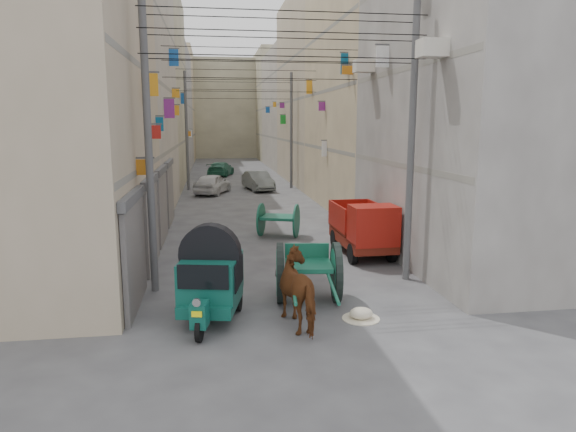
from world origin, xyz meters
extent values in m
plane|color=#414144|center=(0.00, 0.00, 0.00)|extent=(140.00, 140.00, 0.00)
cube|color=gray|center=(-4.12, 8.00, 3.20)|extent=(0.25, 9.80, 0.18)
cube|color=gray|center=(-4.12, 8.00, 6.20)|extent=(0.25, 9.80, 0.18)
cube|color=#B0A797|center=(-8.00, 19.00, 6.00)|extent=(8.00, 12.00, 12.00)
cube|color=gray|center=(-4.12, 19.00, 3.20)|extent=(0.25, 11.76, 0.18)
cube|color=gray|center=(-4.12, 19.00, 6.20)|extent=(0.25, 11.76, 0.18)
cube|color=gray|center=(-4.12, 19.00, 9.20)|extent=(0.25, 11.76, 0.18)
cube|color=#B8B091|center=(-8.00, 32.00, 7.00)|extent=(8.00, 14.00, 14.00)
cube|color=gray|center=(-4.12, 32.00, 3.20)|extent=(0.25, 13.72, 0.18)
cube|color=gray|center=(-4.12, 32.00, 6.20)|extent=(0.25, 13.72, 0.18)
cube|color=gray|center=(-4.12, 32.00, 9.20)|extent=(0.25, 13.72, 0.18)
cube|color=#A09C96|center=(-8.00, 46.00, 5.90)|extent=(8.00, 14.00, 11.80)
cube|color=gray|center=(-4.12, 46.00, 3.20)|extent=(0.25, 13.72, 0.18)
cube|color=gray|center=(-4.12, 46.00, 6.20)|extent=(0.25, 13.72, 0.18)
cube|color=gray|center=(-4.12, 46.00, 9.20)|extent=(0.25, 13.72, 0.18)
cube|color=tan|center=(-8.00, 59.00, 6.75)|extent=(8.00, 12.00, 13.50)
cube|color=gray|center=(-4.12, 59.00, 3.20)|extent=(0.25, 11.76, 0.18)
cube|color=gray|center=(-4.12, 59.00, 6.20)|extent=(0.25, 11.76, 0.18)
cube|color=gray|center=(-4.12, 59.00, 9.20)|extent=(0.25, 11.76, 0.18)
cube|color=#A09C96|center=(8.00, 8.00, 6.50)|extent=(8.00, 10.00, 13.00)
cube|color=gray|center=(4.12, 8.00, 3.20)|extent=(0.25, 9.80, 0.18)
cube|color=gray|center=(4.12, 8.00, 6.20)|extent=(0.25, 9.80, 0.18)
cube|color=tan|center=(8.00, 19.00, 6.00)|extent=(8.00, 12.00, 12.00)
cube|color=gray|center=(4.12, 19.00, 3.20)|extent=(0.25, 11.76, 0.18)
cube|color=gray|center=(4.12, 19.00, 6.20)|extent=(0.25, 11.76, 0.18)
cube|color=gray|center=(4.12, 19.00, 9.20)|extent=(0.25, 11.76, 0.18)
cube|color=tan|center=(8.00, 32.00, 7.00)|extent=(8.00, 14.00, 14.00)
cube|color=gray|center=(4.12, 32.00, 3.20)|extent=(0.25, 13.72, 0.18)
cube|color=gray|center=(4.12, 32.00, 6.20)|extent=(0.25, 13.72, 0.18)
cube|color=gray|center=(4.12, 32.00, 9.20)|extent=(0.25, 13.72, 0.18)
cube|color=#B0A797|center=(8.00, 46.00, 5.90)|extent=(8.00, 14.00, 11.80)
cube|color=gray|center=(4.12, 46.00, 3.20)|extent=(0.25, 13.72, 0.18)
cube|color=gray|center=(4.12, 46.00, 6.20)|extent=(0.25, 13.72, 0.18)
cube|color=gray|center=(4.12, 46.00, 9.20)|extent=(0.25, 13.72, 0.18)
cube|color=#B8B091|center=(8.00, 59.00, 6.75)|extent=(8.00, 12.00, 13.50)
cube|color=gray|center=(4.12, 59.00, 3.20)|extent=(0.25, 11.76, 0.18)
cube|color=gray|center=(4.12, 59.00, 6.20)|extent=(0.25, 11.76, 0.18)
cube|color=gray|center=(4.12, 59.00, 9.20)|extent=(0.25, 11.76, 0.18)
cube|color=#B8B091|center=(0.00, 66.00, 6.50)|extent=(22.00, 10.00, 13.00)
cube|color=#49494D|center=(-3.92, 4.80, 1.30)|extent=(0.12, 3.00, 2.60)
cube|color=#4E4E50|center=(-3.90, 4.80, 2.75)|extent=(0.18, 3.20, 0.25)
cube|color=#49494D|center=(-3.92, 8.50, 1.30)|extent=(0.12, 3.00, 2.60)
cube|color=#4E4E50|center=(-3.90, 8.50, 2.75)|extent=(0.18, 3.20, 0.25)
cube|color=#49494D|center=(-3.92, 12.20, 1.30)|extent=(0.12, 3.00, 2.60)
cube|color=#4E4E50|center=(-3.90, 12.20, 2.75)|extent=(0.18, 3.20, 0.25)
cube|color=#49494D|center=(-3.92, 16.00, 1.30)|extent=(0.12, 3.00, 2.60)
cube|color=#4E4E50|center=(-3.90, 16.00, 2.75)|extent=(0.18, 3.20, 0.25)
cube|color=#842483|center=(3.81, 34.28, 5.98)|extent=(0.38, 0.08, 0.41)
cube|color=white|center=(-3.86, 41.61, 3.62)|extent=(0.27, 0.08, 0.71)
cube|color=#C56F15|center=(-3.78, 6.43, 3.35)|extent=(0.44, 0.08, 0.42)
cube|color=#842483|center=(-3.77, 15.80, 5.17)|extent=(0.45, 0.08, 0.84)
cube|color=#1753A6|center=(3.79, 44.88, 5.91)|extent=(0.41, 0.08, 0.59)
cube|color=red|center=(-3.81, 9.76, 4.24)|extent=(0.38, 0.08, 0.44)
cube|color=#1A8F28|center=(3.78, 33.54, 4.85)|extent=(0.43, 0.08, 0.72)
cube|color=orange|center=(3.86, 39.62, 6.25)|extent=(0.28, 0.08, 0.44)
cube|color=#1753A6|center=(-3.76, 20.00, 7.85)|extent=(0.48, 0.08, 0.84)
cube|color=#C56F15|center=(-3.85, 38.07, 3.67)|extent=(0.31, 0.08, 0.44)
cube|color=#842483|center=(3.82, 19.02, 5.41)|extent=(0.35, 0.08, 0.45)
cube|color=orange|center=(3.83, 22.65, 6.65)|extent=(0.34, 0.08, 0.79)
cube|color=#0B5682|center=(-3.86, 12.02, 4.50)|extent=(0.28, 0.08, 0.52)
cube|color=#1753A6|center=(-3.86, 29.62, 6.26)|extent=(0.28, 0.08, 0.74)
cube|color=white|center=(3.87, 18.51, 3.22)|extent=(0.26, 0.08, 0.80)
cube|color=orange|center=(3.83, 9.37, 6.69)|extent=(0.34, 0.08, 0.55)
cube|color=orange|center=(-3.76, 8.55, 5.67)|extent=(0.47, 0.08, 0.67)
cube|color=orange|center=(-3.80, 21.15, 6.14)|extent=(0.40, 0.08, 0.47)
cube|color=orange|center=(-3.84, 21.66, 5.24)|extent=(0.32, 0.08, 0.55)
cube|color=#C56F15|center=(3.76, 13.74, 6.73)|extent=(0.47, 0.08, 0.35)
cube|color=#0B5682|center=(3.84, 14.58, 7.07)|extent=(0.32, 0.08, 0.89)
cube|color=white|center=(3.78, 9.29, 6.73)|extent=(0.44, 0.08, 0.69)
cube|color=#842483|center=(-4.06, 6.00, 3.00)|extent=(0.10, 3.20, 0.80)
cube|color=#C56F15|center=(-4.06, 15.00, 3.00)|extent=(0.10, 3.20, 0.80)
cube|color=#1753A6|center=(-4.06, 27.00, 3.00)|extent=(0.10, 3.20, 0.80)
cube|color=red|center=(-4.06, 39.00, 3.00)|extent=(0.10, 3.20, 0.80)
cube|color=red|center=(4.06, 6.00, 3.00)|extent=(0.10, 3.20, 0.80)
cube|color=orange|center=(4.06, 15.00, 3.00)|extent=(0.10, 3.20, 0.80)
cube|color=#C56F15|center=(4.06, 27.00, 3.00)|extent=(0.10, 3.20, 0.80)
cube|color=#842483|center=(4.06, 39.00, 3.00)|extent=(0.10, 3.20, 0.80)
cube|color=beige|center=(3.65, 5.00, 6.40)|extent=(0.70, 0.55, 0.45)
cube|color=beige|center=(3.65, 11.00, 6.60)|extent=(0.70, 0.55, 0.45)
cylinder|color=#4E4E50|center=(-3.60, 6.00, 4.00)|extent=(0.20, 0.20, 8.00)
cylinder|color=#4E4E50|center=(3.60, 6.00, 4.00)|extent=(0.20, 0.20, 8.00)
cylinder|color=#4E4E50|center=(-3.60, 28.00, 4.00)|extent=(0.20, 0.20, 8.00)
cylinder|color=#4E4E50|center=(3.60, 28.00, 4.00)|extent=(0.20, 0.20, 8.00)
cylinder|color=black|center=(0.00, 5.50, 6.20)|extent=(7.40, 0.02, 0.02)
cylinder|color=black|center=(0.00, 5.50, 6.80)|extent=(7.40, 0.02, 0.02)
cylinder|color=black|center=(0.00, 5.50, 7.30)|extent=(7.40, 0.02, 0.02)
cylinder|color=black|center=(0.00, 6.50, 6.20)|extent=(7.40, 0.02, 0.02)
cylinder|color=black|center=(0.00, 6.50, 6.80)|extent=(7.40, 0.02, 0.02)
cylinder|color=black|center=(0.00, 6.50, 7.30)|extent=(7.40, 0.02, 0.02)
cylinder|color=black|center=(0.00, 12.00, 6.20)|extent=(7.40, 0.02, 0.02)
cylinder|color=black|center=(0.00, 12.00, 6.80)|extent=(7.40, 0.02, 0.02)
cylinder|color=black|center=(0.00, 12.00, 7.30)|extent=(7.40, 0.02, 0.02)
cylinder|color=black|center=(0.00, 20.00, 6.20)|extent=(7.40, 0.02, 0.02)
cylinder|color=black|center=(0.00, 20.00, 6.80)|extent=(7.40, 0.02, 0.02)
cylinder|color=black|center=(0.00, 20.00, 7.30)|extent=(7.40, 0.02, 0.02)
cylinder|color=black|center=(0.00, 28.00, 6.20)|extent=(7.40, 0.02, 0.02)
cylinder|color=black|center=(0.00, 28.00, 6.80)|extent=(7.40, 0.02, 0.02)
cylinder|color=black|center=(0.00, 28.00, 7.30)|extent=(7.40, 0.02, 0.02)
cylinder|color=black|center=(-2.32, 2.40, 0.27)|extent=(0.22, 0.56, 0.54)
cylinder|color=black|center=(-2.47, 4.32, 0.27)|extent=(0.22, 0.56, 0.54)
cylinder|color=black|center=(-1.42, 4.10, 0.27)|extent=(0.22, 0.56, 0.54)
cube|color=#0D4A3E|center=(-2.07, 3.64, 0.47)|extent=(1.56, 2.05, 0.27)
cube|color=#0D4A3E|center=(-2.31, 2.45, 0.58)|extent=(0.42, 0.50, 0.53)
cylinder|color=silver|center=(-2.36, 2.23, 0.92)|extent=(0.18, 0.08, 0.17)
cube|color=#F6EE0D|center=(-2.36, 2.21, 0.68)|extent=(0.22, 0.07, 0.12)
cube|color=#0D4A3E|center=(-2.06, 3.69, 1.02)|extent=(1.57, 1.87, 0.92)
cube|color=black|center=(-2.23, 2.86, 1.26)|extent=(1.11, 0.28, 0.53)
cube|color=black|center=(-2.68, 3.82, 1.12)|extent=(0.28, 1.15, 0.63)
cube|color=black|center=(-1.43, 3.56, 1.12)|extent=(0.28, 1.15, 0.63)
cube|color=silver|center=(-2.23, 2.83, 0.53)|extent=(1.20, 0.29, 0.06)
cylinder|color=black|center=(-0.33, 4.58, 0.77)|extent=(0.34, 1.55, 1.55)
cylinder|color=#13543D|center=(-0.33, 4.58, 0.77)|extent=(0.33, 1.22, 1.21)
cylinder|color=#4E4E50|center=(-0.33, 4.58, 0.77)|extent=(0.26, 0.23, 0.20)
cylinder|color=black|center=(1.10, 4.42, 0.77)|extent=(0.34, 1.55, 1.55)
cylinder|color=#13543D|center=(1.10, 4.42, 0.77)|extent=(0.33, 1.22, 1.21)
cylinder|color=#4E4E50|center=(1.10, 4.42, 0.77)|extent=(0.26, 0.23, 0.20)
cylinder|color=#4E4E50|center=(0.38, 4.50, 0.77)|extent=(1.49, 0.26, 0.09)
cube|color=#13543D|center=(0.38, 4.50, 0.97)|extent=(1.29, 1.34, 0.11)
cube|color=#13543D|center=(0.45, 5.05, 1.21)|extent=(1.16, 0.22, 0.39)
cylinder|color=#13543D|center=(-0.21, 3.18, 0.88)|extent=(0.37, 2.53, 0.08)
cylinder|color=#13543D|center=(0.66, 3.08, 0.88)|extent=(0.37, 2.53, 0.08)
cylinder|color=black|center=(2.48, 7.83, 0.34)|extent=(0.20, 0.68, 0.67)
cylinder|color=black|center=(2.44, 10.08, 0.34)|extent=(0.20, 0.68, 0.67)
cylinder|color=black|center=(3.81, 7.86, 0.34)|extent=(0.20, 0.68, 0.67)
cylinder|color=black|center=(3.77, 10.11, 0.34)|extent=(0.20, 0.68, 0.67)
cube|color=#5E170D|center=(3.13, 8.97, 0.56)|extent=(1.55, 3.40, 0.36)
cube|color=maroon|center=(3.15, 7.79, 1.28)|extent=(1.50, 1.10, 1.28)
cube|color=black|center=(3.16, 7.31, 1.38)|extent=(1.33, 0.09, 0.56)
cube|color=#5E170D|center=(3.11, 9.53, 0.84)|extent=(1.58, 2.28, 0.12)
cube|color=maroon|center=(2.37, 9.52, 1.28)|extent=(0.11, 2.25, 0.87)
cube|color=maroon|center=(3.86, 9.55, 1.28)|extent=(0.11, 2.25, 0.87)
cube|color=maroon|center=(3.09, 10.63, 1.28)|extent=(1.53, 0.09, 0.87)
cylinder|color=#13543D|center=(-0.05, 12.51, 0.68)|extent=(0.52, 1.30, 1.35)
cylinder|color=#13543D|center=(1.32, 12.03, 0.68)|extent=(0.52, 1.30, 1.35)
cube|color=#13543D|center=(0.64, 12.27, 0.80)|extent=(1.61, 1.51, 0.10)
cylinder|color=#4E4E50|center=(0.64, 12.27, 0.68)|extent=(1.45, 0.58, 0.08)
ellipsoid|color=beige|center=(1.39, 3.14, 0.14)|extent=(0.55, 0.44, 0.28)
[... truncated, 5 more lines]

